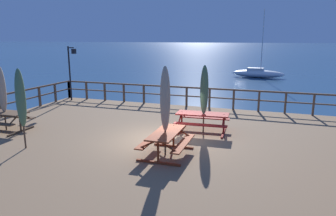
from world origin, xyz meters
The scene contains 12 objects.
ground_plane centered at (0.00, 0.00, 0.00)m, with size 600.00×600.00×0.00m, color navy.
wooden_deck centered at (0.00, 0.00, 0.44)m, with size 16.79×12.00×0.88m, color #846647.
railing_waterside_far centered at (0.00, 5.85, 1.60)m, with size 16.59×0.10×1.09m.
picnic_table_front_left centered at (-6.40, -0.94, 1.44)m, with size 2.00×1.44×0.78m.
picnic_table_back_left centered at (0.74, -1.39, 1.44)m, with size 1.43×1.94×0.78m.
picnic_table_mid_left centered at (1.26, 1.45, 1.44)m, with size 2.14×1.53×0.78m.
patio_umbrella_short_mid centered at (-6.37, -0.90, 2.53)m, with size 0.32×0.32×2.60m.
patio_umbrella_short_front centered at (0.70, -1.41, 2.69)m, with size 0.32×0.32×2.85m.
patio_umbrella_short_back centered at (1.32, 1.38, 2.58)m, with size 0.32×0.32×2.67m.
patio_umbrella_tall_back_left centered at (-4.00, -2.38, 2.61)m, with size 0.32×0.32×2.72m.
lamp_post_hooked centered at (-7.51, 5.23, 2.99)m, with size 0.66×0.34×3.20m.
sailboat_distant centered at (1.86, 27.71, 0.51)m, with size 6.13×2.21×7.72m.
Camera 1 is at (3.89, -10.36, 4.55)m, focal length 33.48 mm.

